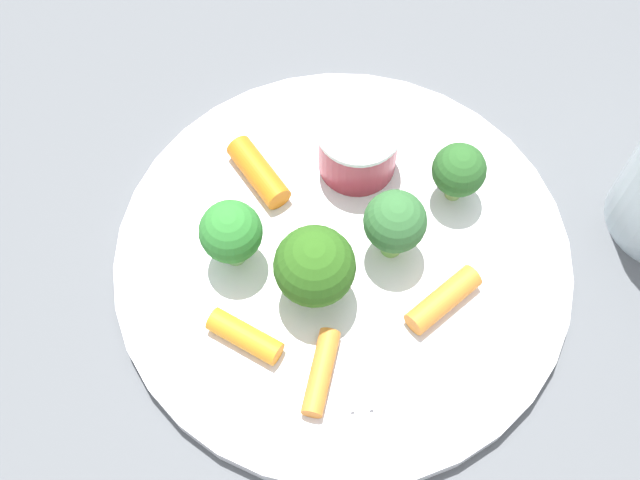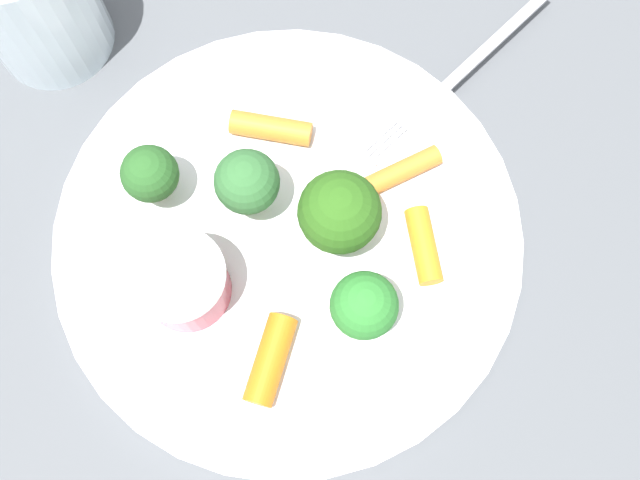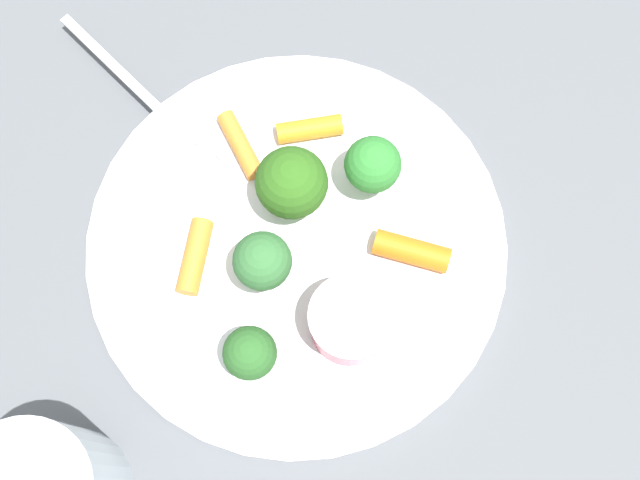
# 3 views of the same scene
# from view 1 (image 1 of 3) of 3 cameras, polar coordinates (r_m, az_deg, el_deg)

# --- Properties ---
(ground_plane) EXTENTS (2.40, 2.40, 0.00)m
(ground_plane) POSITION_cam_1_polar(r_m,az_deg,el_deg) (0.48, 1.59, -1.65)
(ground_plane) COLOR #53575B
(plate) EXTENTS (0.26, 0.26, 0.01)m
(plate) POSITION_cam_1_polar(r_m,az_deg,el_deg) (0.48, 1.61, -1.33)
(plate) COLOR white
(plate) RESTS_ON ground_plane
(sauce_cup) EXTENTS (0.05, 0.05, 0.04)m
(sauce_cup) POSITION_cam_1_polar(r_m,az_deg,el_deg) (0.49, 2.67, 6.55)
(sauce_cup) COLOR maroon
(sauce_cup) RESTS_ON plate
(broccoli_floret_0) EXTENTS (0.04, 0.04, 0.05)m
(broccoli_floret_0) POSITION_cam_1_polar(r_m,az_deg,el_deg) (0.43, -0.38, -1.90)
(broccoli_floret_0) COLOR #82BF68
(broccoli_floret_0) RESTS_ON plate
(broccoli_floret_1) EXTENTS (0.04, 0.04, 0.05)m
(broccoli_floret_1) POSITION_cam_1_polar(r_m,az_deg,el_deg) (0.45, 5.28, 1.21)
(broccoli_floret_1) COLOR #7DBD57
(broccoli_floret_1) RESTS_ON plate
(broccoli_floret_2) EXTENTS (0.03, 0.03, 0.04)m
(broccoli_floret_2) POSITION_cam_1_polar(r_m,az_deg,el_deg) (0.47, 9.73, 4.82)
(broccoli_floret_2) COLOR #93B761
(broccoli_floret_2) RESTS_ON plate
(broccoli_floret_3) EXTENTS (0.04, 0.04, 0.05)m
(broccoli_floret_3) POSITION_cam_1_polar(r_m,az_deg,el_deg) (0.45, -6.27, 0.51)
(broccoli_floret_3) COLOR #83C474
(broccoli_floret_3) RESTS_ON plate
(carrot_stick_0) EXTENTS (0.03, 0.05, 0.01)m
(carrot_stick_0) POSITION_cam_1_polar(r_m,az_deg,el_deg) (0.46, 8.65, -4.16)
(carrot_stick_0) COLOR orange
(carrot_stick_0) RESTS_ON plate
(carrot_stick_1) EXTENTS (0.04, 0.04, 0.01)m
(carrot_stick_1) POSITION_cam_1_polar(r_m,az_deg,el_deg) (0.44, 0.07, -9.26)
(carrot_stick_1) COLOR orange
(carrot_stick_1) RESTS_ON plate
(carrot_stick_2) EXTENTS (0.05, 0.02, 0.02)m
(carrot_stick_2) POSITION_cam_1_polar(r_m,az_deg,el_deg) (0.49, -4.34, 4.77)
(carrot_stick_2) COLOR orange
(carrot_stick_2) RESTS_ON plate
(carrot_stick_3) EXTENTS (0.04, 0.03, 0.01)m
(carrot_stick_3) POSITION_cam_1_polar(r_m,az_deg,el_deg) (0.44, -5.29, -6.74)
(carrot_stick_3) COLOR orange
(carrot_stick_3) RESTS_ON plate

